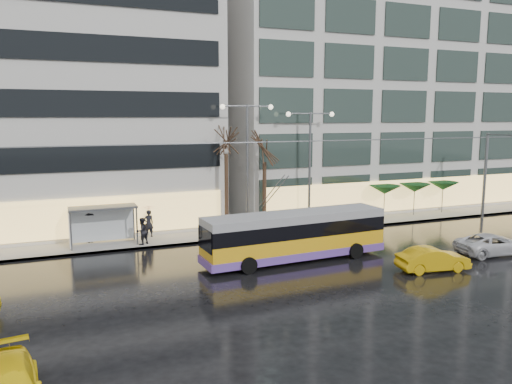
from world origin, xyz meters
TOP-DOWN VIEW (x-y plane):
  - ground at (0.00, 0.00)m, footprint 140.00×140.00m
  - sidewalk at (2.00, 14.00)m, footprint 80.00×10.00m
  - kerb at (2.00, 9.05)m, footprint 80.00×0.10m
  - building_right at (19.00, 19.00)m, footprint 32.00×14.00m
  - trolleybus at (2.09, 3.23)m, footprint 11.21×4.50m
  - catenary at (1.00, 7.94)m, footprint 42.24×5.12m
  - bus_shelter at (-8.38, 10.69)m, footprint 4.20×1.60m
  - street_lamp_near at (2.00, 10.80)m, footprint 3.96×0.36m
  - street_lamp_far at (7.00, 10.80)m, footprint 3.96×0.36m
  - tree_a at (0.50, 11.00)m, footprint 3.20×3.20m
  - tree_b at (3.50, 11.20)m, footprint 3.20×3.20m
  - parasol_a at (14.00, 11.00)m, footprint 2.50×2.50m
  - parasol_b at (17.00, 11.00)m, footprint 2.50×2.50m
  - parasol_c at (20.00, 11.00)m, footprint 2.50×2.50m
  - taxi_b at (8.19, -1.38)m, footprint 4.11×1.95m
  - sedan_silver at (13.89, -0.10)m, footprint 4.77×2.54m
  - pedestrian_a at (-4.97, 11.50)m, footprint 1.13×1.14m
  - pedestrian_b at (-5.72, 9.70)m, footprint 1.07×1.00m
  - pedestrian_c at (-8.81, 11.46)m, footprint 1.10×1.00m

SIDE VIEW (x-z plane):
  - ground at x=0.00m, z-range 0.00..0.00m
  - sidewalk at x=2.00m, z-range 0.00..0.15m
  - kerb at x=2.00m, z-range 0.00..0.15m
  - sedan_silver at x=13.89m, z-range 0.00..1.28m
  - taxi_b at x=8.19m, z-range 0.00..1.30m
  - pedestrian_b at x=-5.72m, z-range 0.15..1.90m
  - pedestrian_c at x=-8.81m, z-range 0.21..2.32m
  - trolleybus at x=2.09m, z-range -1.18..3.97m
  - pedestrian_a at x=-4.97m, z-range 0.47..2.66m
  - bus_shelter at x=-8.38m, z-range 0.71..3.22m
  - parasol_a at x=14.00m, z-range 1.12..3.77m
  - parasol_b at x=17.00m, z-range 1.12..3.77m
  - parasol_c at x=20.00m, z-range 1.12..3.77m
  - catenary at x=1.00m, z-range 0.75..7.75m
  - street_lamp_far at x=7.00m, z-range 1.45..9.98m
  - street_lamp_near at x=2.00m, z-range 1.48..10.51m
  - tree_b at x=3.50m, z-range 2.55..10.25m
  - tree_a at x=0.50m, z-range 2.89..11.29m
  - building_right at x=19.00m, z-range 0.15..25.15m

